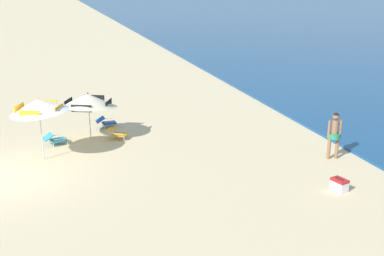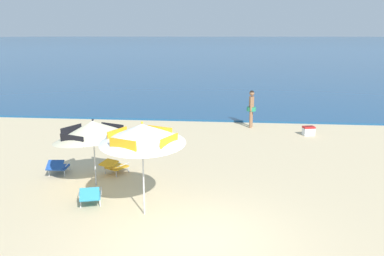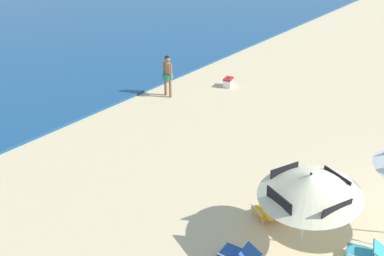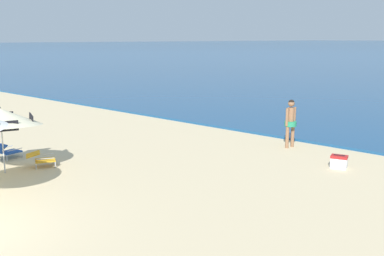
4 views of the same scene
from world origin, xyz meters
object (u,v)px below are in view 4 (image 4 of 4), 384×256
(lounge_chair_beside_umbrella, at_px, (41,158))
(lounge_chair_facing_sea, at_px, (6,151))
(person_standing_near_shore, at_px, (291,120))
(beach_umbrella_striped_main, at_px, (0,117))
(cooler_box, at_px, (339,162))

(lounge_chair_beside_umbrella, xyz_separation_m, lounge_chair_facing_sea, (-1.75, -0.26, -0.01))
(person_standing_near_shore, bearing_deg, beach_umbrella_striped_main, -119.50)
(lounge_chair_facing_sea, bearing_deg, cooler_box, 35.67)
(beach_umbrella_striped_main, relative_size, cooler_box, 5.66)
(lounge_chair_beside_umbrella, relative_size, person_standing_near_shore, 0.56)
(lounge_chair_beside_umbrella, height_order, person_standing_near_shore, person_standing_near_shore)
(beach_umbrella_striped_main, relative_size, lounge_chair_facing_sea, 3.41)
(lounge_chair_facing_sea, height_order, person_standing_near_shore, person_standing_near_shore)
(person_standing_near_shore, height_order, cooler_box, person_standing_near_shore)
(lounge_chair_beside_umbrella, bearing_deg, person_standing_near_shore, 58.45)
(lounge_chair_beside_umbrella, bearing_deg, cooler_box, 40.67)
(person_standing_near_shore, xyz_separation_m, cooler_box, (2.49, -1.37, -0.83))
(cooler_box, bearing_deg, beach_umbrella_striped_main, -135.69)
(beach_umbrella_striped_main, bearing_deg, lounge_chair_beside_umbrella, 77.18)
(person_standing_near_shore, bearing_deg, cooler_box, -28.82)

